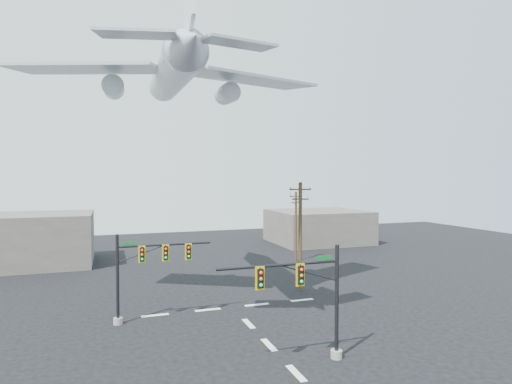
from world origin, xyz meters
name	(u,v)px	position (x,y,z in m)	size (l,w,h in m)	color
ground	(296,373)	(0.00, 0.00, 0.00)	(120.00, 120.00, 0.00)	black
lane_markings	(262,337)	(0.00, 5.33, 0.01)	(14.00, 21.20, 0.01)	white
signal_mast_near	(312,299)	(1.37, 0.92, 3.53)	(7.30, 0.71, 6.47)	gray
signal_mast_far	(143,271)	(-6.95, 10.85, 3.60)	(6.90, 0.69, 6.30)	gray
utility_pole_a	(300,234)	(7.19, 14.93, 5.13)	(1.87, 0.86, 9.80)	#44321D
utility_pole_b	(296,225)	(12.37, 27.25, 4.45)	(1.72, 0.29, 8.50)	#44321D
power_lines	(298,194)	(9.78, 21.09, 8.49)	(6.85, 12.34, 0.03)	black
airliner	(172,74)	(-4.26, 14.60, 18.49)	(24.85, 26.11, 6.82)	#B4BBC1
building_left	(8,241)	(-20.00, 35.00, 3.00)	(18.00, 10.00, 6.00)	#656059
building_right	(318,226)	(22.00, 40.00, 2.50)	(14.00, 12.00, 5.00)	#656059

